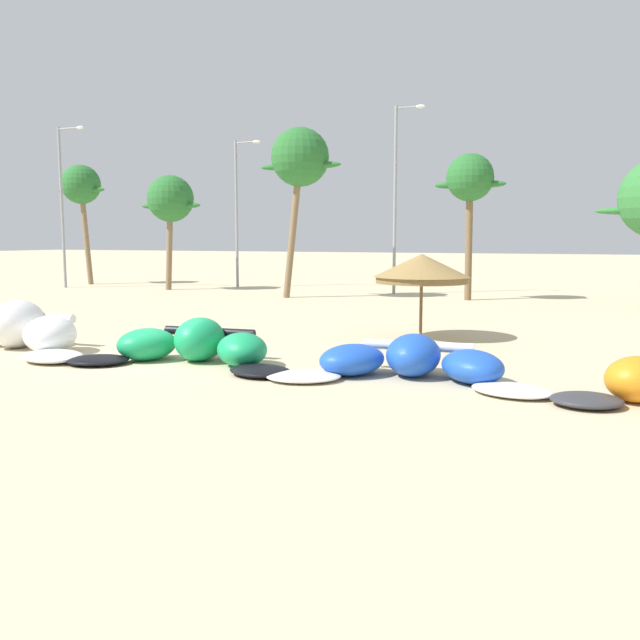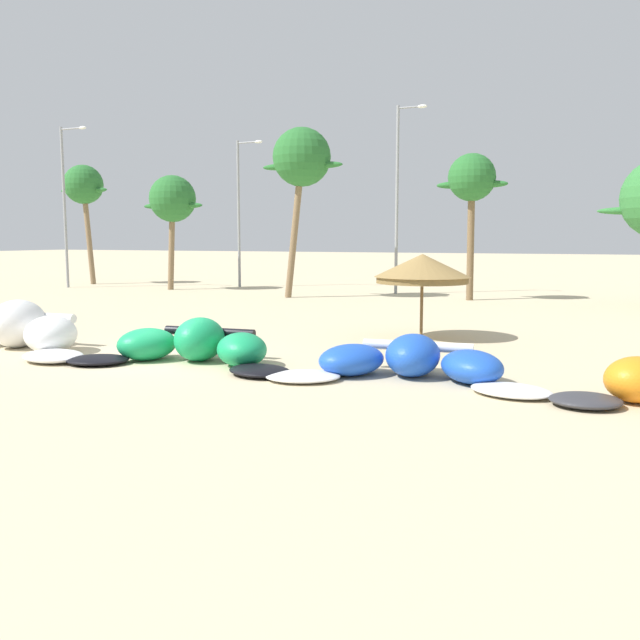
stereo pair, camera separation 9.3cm
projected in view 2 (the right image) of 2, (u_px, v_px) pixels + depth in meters
ground_plane at (161, 358)px, 18.20m from camera, size 260.00×260.00×0.00m
kite_left at (8, 331)px, 19.54m from camera, size 7.35×3.52×1.43m
kite_left_of_center at (193, 346)px, 17.42m from camera, size 6.43×3.22×1.15m
kite_center at (410, 362)px, 15.46m from camera, size 6.59×3.34×1.00m
beach_umbrella_near_van at (422, 268)px, 21.44m from camera, size 3.09×3.09×2.73m
palm_leftmost at (84, 187)px, 46.84m from camera, size 4.07×2.71×8.31m
palm_left at (172, 200)px, 41.56m from camera, size 4.33×2.88×7.10m
palm_left_of_gap at (302, 159)px, 35.54m from camera, size 4.65×3.10×9.04m
palm_center_left at (472, 181)px, 34.43m from camera, size 3.66×2.44×7.55m
lamppost_west at (66, 199)px, 43.42m from camera, size 2.14×0.24×10.29m
lamppost_west_center at (241, 206)px, 44.03m from camera, size 1.91×0.24×9.52m
lamppost_east_center at (399, 191)px, 38.42m from camera, size 1.77×0.24×10.67m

